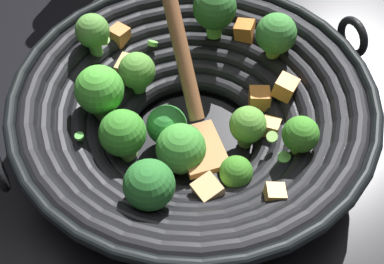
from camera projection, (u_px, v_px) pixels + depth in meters
The scene contains 2 objects.
ground_plane at pixel (193, 144), 0.68m from camera, with size 4.00×4.00×0.00m, color black.
wok at pixel (192, 111), 0.63m from camera, with size 0.46×0.43×0.23m.
Camera 1 is at (0.10, 0.40, 0.54)m, focal length 49.29 mm.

